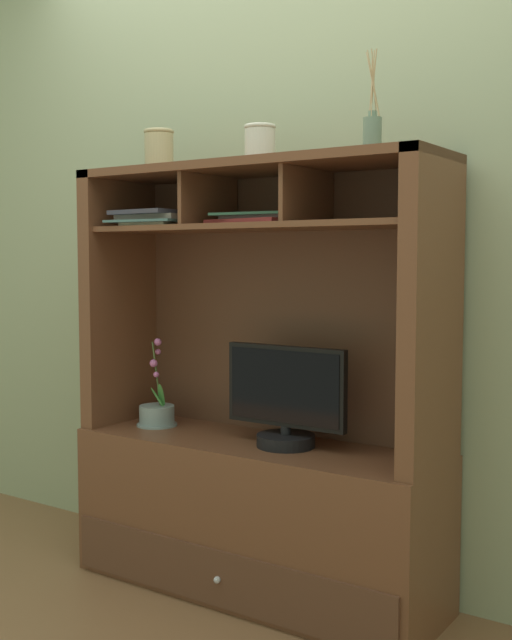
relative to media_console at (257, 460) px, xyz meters
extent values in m
cube|color=brown|center=(0.00, -0.01, -0.48)|extent=(6.00, 6.00, 0.02)
cube|color=#9CAA83|center=(0.00, 0.24, 0.93)|extent=(6.00, 0.02, 2.80)
cube|color=brown|center=(0.00, -0.01, -0.20)|extent=(1.36, 0.43, 0.54)
cube|color=brown|center=(0.00, -0.23, -0.36)|extent=(1.30, 0.01, 0.19)
sphere|color=silver|center=(0.00, -0.24, -0.36)|extent=(0.02, 0.02, 0.02)
cube|color=brown|center=(-0.65, -0.01, 0.56)|extent=(0.06, 0.39, 0.98)
cube|color=brown|center=(0.65, -0.01, 0.56)|extent=(0.06, 0.39, 0.98)
cube|color=brown|center=(0.00, 0.18, 0.55)|extent=(1.30, 0.02, 0.95)
cube|color=brown|center=(0.00, -0.01, 1.03)|extent=(1.36, 0.39, 0.03)
cube|color=brown|center=(0.00, -0.01, 0.83)|extent=(1.24, 0.35, 0.02)
cube|color=brown|center=(-0.21, -0.01, 0.93)|extent=(0.02, 0.33, 0.18)
cube|color=brown|center=(0.21, -0.01, 0.93)|extent=(0.02, 0.33, 0.18)
cylinder|color=black|center=(0.13, -0.02, 0.09)|extent=(0.20, 0.20, 0.04)
cylinder|color=black|center=(0.13, -0.02, 0.13)|extent=(0.04, 0.04, 0.03)
cube|color=black|center=(0.13, -0.02, 0.28)|extent=(0.46, 0.03, 0.28)
cube|color=black|center=(0.13, -0.03, 0.28)|extent=(0.43, 0.00, 0.25)
cylinder|color=#839999|center=(-0.47, -0.01, 0.11)|extent=(0.14, 0.14, 0.08)
cylinder|color=#839999|center=(-0.47, -0.01, 0.08)|extent=(0.16, 0.16, 0.01)
cylinder|color=#4C6B38|center=(-0.47, -0.01, 0.28)|extent=(0.03, 0.03, 0.25)
sphere|color=#CF6AB3|center=(-0.45, -0.03, 0.28)|extent=(0.02, 0.02, 0.02)
sphere|color=#CF6AB3|center=(-0.47, -0.02, 0.32)|extent=(0.03, 0.03, 0.03)
sphere|color=#CF6AB3|center=(-0.47, 0.01, 0.36)|extent=(0.02, 0.02, 0.02)
sphere|color=#CF6AB3|center=(-0.45, -0.01, 0.40)|extent=(0.03, 0.03, 0.03)
ellipsoid|color=#4EA047|center=(-0.45, -0.02, 0.18)|extent=(0.05, 0.07, 0.09)
ellipsoid|color=#4EA047|center=(-0.45, 0.00, 0.18)|extent=(0.06, 0.07, 0.12)
cube|color=beige|center=(-0.41, -0.05, 0.85)|extent=(0.22, 0.24, 0.01)
cube|color=#456A6C|center=(-0.42, -0.06, 0.86)|extent=(0.31, 0.29, 0.01)
cube|color=gray|center=(-0.41, -0.05, 0.87)|extent=(0.28, 0.17, 0.02)
cube|color=#393947|center=(-0.42, -0.04, 0.89)|extent=(0.27, 0.28, 0.02)
cube|color=#B1393A|center=(-0.01, 0.03, 0.85)|extent=(0.34, 0.27, 0.02)
cube|color=gray|center=(0.00, 0.03, 0.86)|extent=(0.25, 0.19, 0.01)
cube|color=#417A5D|center=(0.00, 0.03, 0.87)|extent=(0.32, 0.27, 0.01)
cylinder|color=slate|center=(0.44, -0.01, 1.11)|extent=(0.06, 0.06, 0.11)
cylinder|color=slate|center=(0.44, -0.01, 1.17)|extent=(0.03, 0.03, 0.02)
cylinder|color=tan|center=(0.44, -0.01, 1.27)|extent=(0.00, 0.04, 0.21)
cylinder|color=tan|center=(0.44, -0.01, 1.27)|extent=(0.03, 0.03, 0.21)
cylinder|color=tan|center=(0.44, -0.01, 1.27)|extent=(0.02, 0.01, 0.21)
cylinder|color=tan|center=(0.44, -0.01, 1.27)|extent=(0.01, 0.02, 0.21)
cylinder|color=tan|center=(0.44, -0.01, 1.27)|extent=(0.02, 0.04, 0.21)
cylinder|color=tan|center=(0.44, -0.01, 1.27)|extent=(0.05, 0.01, 0.20)
cylinder|color=tan|center=(0.44, -0.01, 1.27)|extent=(0.04, 0.03, 0.21)
cylinder|color=tan|center=(-0.44, -0.01, 1.12)|extent=(0.11, 0.11, 0.14)
torus|color=tan|center=(-0.44, -0.01, 1.20)|extent=(0.11, 0.11, 0.02)
cylinder|color=silver|center=(0.00, 0.02, 1.11)|extent=(0.11, 0.11, 0.12)
torus|color=silver|center=(0.00, 0.02, 1.18)|extent=(0.11, 0.11, 0.02)
camera|label=1|loc=(1.54, -2.29, 0.72)|focal=44.11mm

